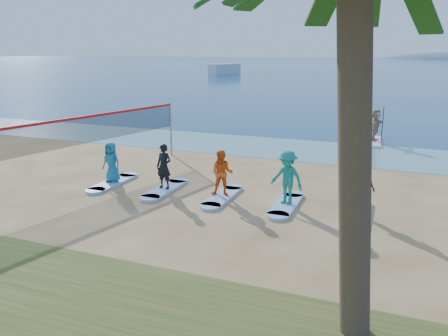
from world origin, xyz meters
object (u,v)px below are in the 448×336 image
(volleyball_net, at_px, (93,129))
(student_2, at_px, (222,173))
(student_1, at_px, (164,166))
(surfboard_4, at_px, (357,214))
(paddleboard, at_px, (374,142))
(paddleboarder, at_px, (375,125))
(student_0, at_px, (111,162))
(student_3, at_px, (287,177))
(boat_offshore_a, at_px, (225,74))
(surfboard_2, at_px, (222,197))
(surfboard_0, at_px, (113,183))
(surfboard_1, at_px, (165,189))
(surfboard_3, at_px, (286,205))
(student_4, at_px, (359,188))

(volleyball_net, xyz_separation_m, student_2, (5.69, -0.65, -1.03))
(student_1, distance_m, surfboard_4, 6.72)
(paddleboard, height_order, paddleboarder, paddleboarder)
(student_0, bearing_deg, student_3, 3.02)
(boat_offshore_a, bearing_deg, surfboard_2, -49.68)
(paddleboarder, bearing_deg, student_0, 150.97)
(surfboard_0, xyz_separation_m, surfboard_2, (4.45, 0.00, 0.00))
(surfboard_1, distance_m, student_1, 0.85)
(surfboard_3, distance_m, student_4, 2.37)
(paddleboard, relative_size, surfboard_3, 1.36)
(surfboard_0, bearing_deg, surfboard_4, 0.00)
(volleyball_net, xyz_separation_m, surfboard_1, (3.46, -0.65, -1.86))
(paddleboard, distance_m, student_3, 11.84)
(surfboard_1, height_order, surfboard_2, same)
(surfboard_3, height_order, student_4, student_4)
(student_2, relative_size, student_4, 1.00)
(student_1, relative_size, surfboard_4, 0.73)
(student_2, bearing_deg, student_1, 168.43)
(surfboard_2, xyz_separation_m, student_4, (4.45, 0.00, 0.83))
(student_0, relative_size, student_1, 0.93)
(paddleboard, xyz_separation_m, surfboard_0, (-8.76, -11.62, -0.01))
(surfboard_1, distance_m, student_3, 4.54)
(paddleboarder, xyz_separation_m, student_3, (-2.09, -11.62, -0.01))
(volleyball_net, bearing_deg, student_4, -3.65)
(paddleboard, xyz_separation_m, surfboard_2, (-4.31, -11.62, -0.01))
(volleyball_net, xyz_separation_m, surfboard_4, (10.13, -0.65, -1.86))
(paddleboarder, height_order, student_1, paddleboarder)
(paddleboarder, bearing_deg, paddleboard, 0.00)
(paddleboard, relative_size, student_0, 2.00)
(boat_offshore_a, xyz_separation_m, surfboard_0, (24.55, -74.33, 0.04))
(volleyball_net, relative_size, surfboard_0, 4.02)
(student_0, relative_size, surfboard_1, 0.68)
(surfboard_0, distance_m, surfboard_1, 2.22)
(surfboard_1, distance_m, surfboard_3, 4.45)
(volleyball_net, xyz_separation_m, surfboard_2, (5.69, -0.65, -1.86))
(boat_offshore_a, height_order, surfboard_1, boat_offshore_a)
(volleyball_net, height_order, student_3, volleyball_net)
(volleyball_net, xyz_separation_m, surfboard_0, (1.24, -0.65, -1.86))
(paddleboard, height_order, surfboard_1, paddleboard)
(volleyball_net, bearing_deg, surfboard_0, -27.55)
(student_1, xyz_separation_m, surfboard_3, (4.45, 0.00, -0.85))
(boat_offshore_a, bearing_deg, surfboard_1, -51.18)
(boat_offshore_a, distance_m, surfboard_2, 79.78)
(student_2, height_order, surfboard_3, student_2)
(student_3, bearing_deg, volleyball_net, -165.61)
(volleyball_net, xyz_separation_m, student_1, (3.46, -0.65, -1.01))
(surfboard_2, bearing_deg, boat_offshore_a, 111.31)
(paddleboarder, xyz_separation_m, surfboard_2, (-4.31, -11.62, -0.93))
(student_3, bearing_deg, student_2, -160.94)
(surfboard_3, bearing_deg, student_4, 0.00)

